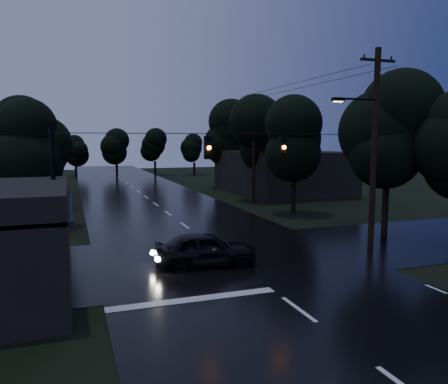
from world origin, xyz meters
TOP-DOWN VIEW (x-y plane):
  - main_road at (0.00, 30.00)m, footprint 12.00×120.00m
  - cross_street at (0.00, 12.00)m, footprint 60.00×9.00m
  - building_far_right at (14.00, 34.00)m, footprint 10.00×14.00m
  - utility_pole_main at (7.41, 11.00)m, footprint 3.50×0.30m
  - utility_pole_far at (8.30, 28.00)m, footprint 2.00×0.30m
  - anchor_pole_left at (-7.50, 11.00)m, footprint 0.18×0.18m
  - span_signals at (0.56, 10.99)m, footprint 15.00×0.37m
  - tree_corner_near at (10.00, 13.00)m, footprint 4.48×4.48m
  - tree_left_a at (-9.00, 22.00)m, footprint 3.92×3.92m
  - tree_left_b at (-9.60, 30.00)m, footprint 4.20×4.20m
  - tree_left_c at (-10.20, 40.00)m, footprint 4.48×4.48m
  - tree_right_a at (9.00, 22.00)m, footprint 4.20×4.20m
  - tree_right_b at (9.60, 30.00)m, footprint 4.48×4.48m
  - tree_right_c at (10.20, 40.00)m, footprint 4.76×4.76m
  - car at (-1.40, 10.85)m, footprint 4.64×2.27m

SIDE VIEW (x-z plane):
  - main_road at x=0.00m, z-range -0.01..0.01m
  - cross_street at x=0.00m, z-range -0.01..0.01m
  - car at x=-1.40m, z-range 0.00..1.52m
  - building_far_right at x=14.00m, z-range 0.00..4.40m
  - anchor_pole_left at x=-7.50m, z-range 0.00..6.00m
  - utility_pole_far at x=8.30m, z-range 0.13..7.63m
  - tree_left_a at x=-9.00m, z-range 1.11..9.37m
  - span_signals at x=0.56m, z-range 4.69..5.80m
  - utility_pole_main at x=7.41m, z-range 0.26..10.26m
  - tree_left_b at x=-9.60m, z-range 1.19..10.04m
  - tree_right_a at x=9.00m, z-range 1.19..10.04m
  - tree_corner_near at x=10.00m, z-range 1.27..10.71m
  - tree_left_c at x=-10.20m, z-range 1.27..10.71m
  - tree_right_b at x=9.60m, z-range 1.27..10.71m
  - tree_right_c at x=10.20m, z-range 1.35..11.38m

